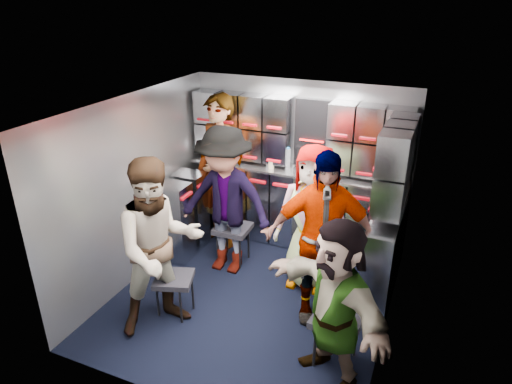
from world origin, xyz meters
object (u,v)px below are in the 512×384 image
at_px(jump_seat_mid_left, 233,230).
at_px(jump_seat_mid_right, 323,270).
at_px(jump_seat_near_right, 337,322).
at_px(attendant_standing, 220,172).
at_px(attendant_arc_a, 160,247).
at_px(attendant_arc_e, 335,304).
at_px(attendant_arc_c, 312,218).
at_px(attendant_arc_d, 321,239).
at_px(jump_seat_center, 315,247).
at_px(attendant_arc_b, 225,202).
at_px(jump_seat_near_left, 174,281).

relative_size(jump_seat_mid_left, jump_seat_mid_right, 0.99).
bearing_deg(jump_seat_mid_left, jump_seat_near_right, -36.45).
height_order(jump_seat_mid_right, attendant_standing, attendant_standing).
bearing_deg(jump_seat_mid_left, attendant_arc_a, -94.92).
relative_size(attendant_standing, attendant_arc_e, 1.30).
height_order(attendant_standing, attendant_arc_c, attendant_standing).
xyz_separation_m(attendant_standing, attendant_arc_a, (0.23, -1.68, -0.11)).
bearing_deg(attendant_arc_d, attendant_arc_c, 95.95).
relative_size(jump_seat_center, jump_seat_mid_right, 0.85).
relative_size(jump_seat_mid_right, attendant_arc_b, 0.27).
bearing_deg(attendant_arc_a, attendant_arc_b, 34.87).
height_order(attendant_arc_a, attendant_arc_b, attendant_arc_b).
height_order(jump_seat_mid_left, attendant_arc_a, attendant_arc_a).
distance_m(jump_seat_center, attendant_arc_b, 1.16).
height_order(jump_seat_mid_right, jump_seat_near_right, jump_seat_near_right).
relative_size(jump_seat_near_right, attendant_arc_e, 0.32).
distance_m(attendant_arc_c, attendant_arc_e, 1.38).
distance_m(jump_seat_center, attendant_arc_a, 1.87).
height_order(attendant_arc_a, attendant_arc_c, attendant_arc_a).
relative_size(jump_seat_center, attendant_standing, 0.21).
distance_m(jump_seat_mid_left, attendant_arc_a, 1.39).
bearing_deg(attendant_arc_b, attendant_standing, 122.02).
distance_m(jump_seat_near_left, attendant_arc_a, 0.52).
relative_size(jump_seat_near_right, attendant_arc_b, 0.28).
bearing_deg(jump_seat_center, attendant_arc_b, -164.43).
xyz_separation_m(attendant_standing, attendant_arc_e, (1.91, -1.70, -0.23)).
distance_m(jump_seat_near_left, jump_seat_mid_right, 1.53).
bearing_deg(jump_seat_near_right, attendant_arc_b, 148.05).
bearing_deg(jump_seat_mid_right, jump_seat_near_right, -66.03).
relative_size(jump_seat_mid_left, attendant_arc_d, 0.27).
relative_size(attendant_arc_b, attendant_arc_d, 0.99).
xyz_separation_m(attendant_arc_b, attendant_arc_d, (1.23, -0.41, 0.01)).
xyz_separation_m(jump_seat_center, attendant_arc_e, (0.57, -1.43, 0.39)).
xyz_separation_m(jump_seat_mid_right, attendant_standing, (-1.58, 0.77, 0.56)).
bearing_deg(attendant_arc_b, jump_seat_near_left, -97.06).
xyz_separation_m(jump_seat_near_left, attendant_arc_b, (0.11, 0.95, 0.49)).
relative_size(attendant_arc_a, attendant_arc_b, 1.00).
distance_m(attendant_arc_b, attendant_arc_e, 1.95).
bearing_deg(jump_seat_center, attendant_arc_e, -68.36).
relative_size(jump_seat_center, attendant_arc_b, 0.23).
height_order(attendant_standing, attendant_arc_e, attendant_standing).
bearing_deg(attendant_arc_a, attendant_standing, 48.46).
relative_size(jump_seat_center, jump_seat_near_right, 0.84).
height_order(jump_seat_center, attendant_arc_c, attendant_arc_c).
xyz_separation_m(jump_seat_near_left, jump_seat_center, (1.11, 1.23, -0.02)).
relative_size(jump_seat_near_left, attendant_arc_e, 0.31).
xyz_separation_m(attendant_arc_a, attendant_arc_d, (1.34, 0.72, 0.01)).
xyz_separation_m(jump_seat_near_left, jump_seat_mid_left, (0.11, 1.13, 0.03)).
bearing_deg(jump_seat_near_left, attendant_arc_b, 83.24).
bearing_deg(attendant_arc_b, attendant_arc_e, -36.75).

